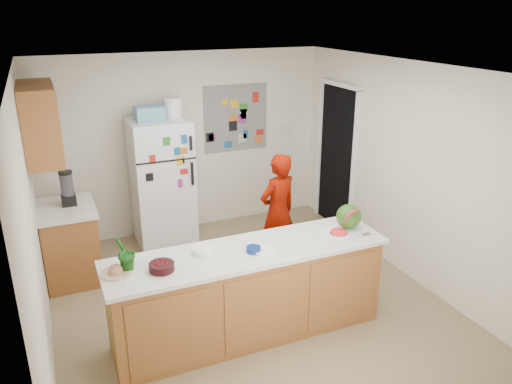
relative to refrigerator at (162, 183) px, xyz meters
name	(u,v)px	position (x,y,z in m)	size (l,w,h in m)	color
floor	(248,303)	(0.45, -1.88, -0.86)	(4.00, 4.50, 0.02)	brown
wall_back	(186,143)	(0.45, 0.38, 0.40)	(4.00, 0.02, 2.50)	beige
wall_left	(31,229)	(-1.56, -1.88, 0.40)	(0.02, 4.50, 2.50)	beige
wall_right	(408,172)	(2.46, -1.88, 0.40)	(0.02, 4.50, 2.50)	beige
ceiling	(247,68)	(0.45, -1.88, 1.66)	(4.00, 4.50, 0.02)	white
doorway	(337,158)	(2.44, -0.43, 0.17)	(0.03, 0.85, 2.04)	black
peninsula_base	(249,295)	(0.25, -2.38, -0.41)	(2.60, 0.62, 0.88)	brown
peninsula_top	(248,252)	(0.25, -2.38, 0.05)	(2.68, 0.70, 0.04)	silver
side_counter_base	(71,244)	(-1.24, -0.53, -0.42)	(0.60, 0.80, 0.86)	brown
side_counter_top	(66,209)	(-1.24, -0.53, 0.03)	(0.64, 0.84, 0.04)	silver
upper_cabinets	(40,123)	(-1.37, -0.58, 1.05)	(0.35, 1.00, 0.80)	brown
refrigerator	(162,183)	(0.00, 0.00, 0.00)	(0.75, 0.70, 1.70)	silver
fridge_top_bin	(149,113)	(-0.10, 0.00, 0.94)	(0.35, 0.28, 0.18)	#5999B2
photo_collage	(236,118)	(1.20, 0.36, 0.70)	(0.95, 0.01, 0.95)	slate
person	(278,212)	(1.10, -1.25, -0.12)	(0.53, 0.35, 1.45)	#6C0C00
blender_appliance	(67,189)	(-1.19, -0.47, 0.24)	(0.14, 0.14, 0.38)	black
cutting_board	(344,230)	(1.30, -2.37, 0.08)	(0.39, 0.29, 0.01)	white
watermelon	(349,216)	(1.36, -2.35, 0.21)	(0.25, 0.25, 0.25)	#315C12
watermelon_slice	(339,232)	(1.20, -2.42, 0.09)	(0.16, 0.16, 0.02)	red
cherry_bowl	(162,267)	(-0.58, -2.44, 0.11)	(0.22, 0.22, 0.07)	black
white_bowl	(203,250)	(-0.15, -2.27, 0.10)	(0.21, 0.21, 0.06)	silver
cobalt_bowl	(254,249)	(0.28, -2.44, 0.10)	(0.14, 0.14, 0.05)	navy
plate	(116,273)	(-0.95, -2.35, 0.08)	(0.26, 0.26, 0.02)	beige
paper_towel	(262,251)	(0.36, -2.46, 0.08)	(0.19, 0.16, 0.02)	white
keys	(366,234)	(1.45, -2.54, 0.08)	(0.08, 0.04, 0.01)	gray
potted_plant	(125,253)	(-0.86, -2.33, 0.24)	(0.19, 0.15, 0.34)	#0D400B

